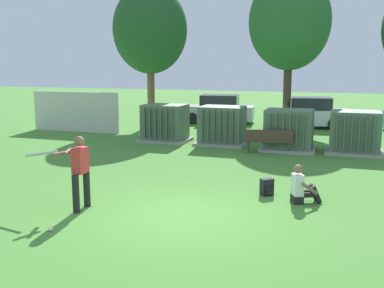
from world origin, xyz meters
The scene contains 15 objects.
ground_plane centered at (0.00, 0.00, 0.00)m, with size 96.00×96.00×0.00m, color #478433.
fence_panel centered at (-9.53, 10.50, 1.00)m, with size 4.80×0.12×2.00m, color beige.
transformer_west centered at (-4.15, 9.24, 0.79)m, with size 2.10×1.70×1.62m.
transformer_mid_west centered at (-1.55, 9.23, 0.79)m, with size 2.10×1.70×1.62m.
transformer_mid_east centered at (1.29, 8.78, 0.79)m, with size 2.10×1.70×1.62m.
transformer_east centered at (3.74, 8.94, 0.79)m, with size 2.10×1.70×1.62m.
park_bench centered at (0.64, 7.92, 0.54)m, with size 1.84×0.71×0.92m.
batter centered at (-2.41, -0.36, 0.98)m, with size 1.60×0.72×1.74m.
sports_ball centered at (-2.18, -1.80, 0.04)m, with size 0.09×0.09×0.09m, color white.
seated_spectator centered at (2.45, 1.84, 0.38)m, with size 0.79×0.66×0.96m.
backpack centered at (1.55, 2.22, 0.21)m, with size 0.38×0.38×0.44m.
tree_left centered at (-6.70, 13.53, 5.16)m, with size 3.94×3.94×7.52m.
tree_center_left centered at (0.35, 15.30, 5.50)m, with size 4.20×4.20×8.02m.
parked_car_leftmost centered at (-3.70, 16.23, 0.75)m, with size 4.38×2.31×1.62m.
parked_car_left_of_center centered at (1.47, 15.86, 0.75)m, with size 4.37×2.28×1.62m.
Camera 1 is at (3.41, -9.25, 3.36)m, focal length 42.72 mm.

